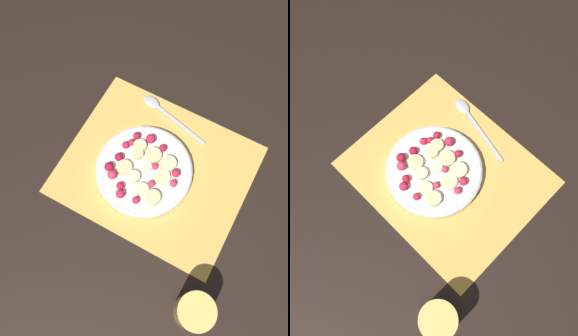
# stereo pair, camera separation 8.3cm
# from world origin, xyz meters

# --- Properties ---
(ground_plane) EXTENTS (3.00, 3.00, 0.00)m
(ground_plane) POSITION_xyz_m (0.00, 0.00, 0.00)
(ground_plane) COLOR black
(placemat) EXTENTS (0.42, 0.35, 0.01)m
(placemat) POSITION_xyz_m (0.00, 0.00, 0.00)
(placemat) COLOR #E0B251
(placemat) RESTS_ON ground_plane
(fruit_bowl) EXTENTS (0.22, 0.22, 0.05)m
(fruit_bowl) POSITION_xyz_m (0.02, 0.02, 0.02)
(fruit_bowl) COLOR white
(fruit_bowl) RESTS_ON placemat
(spoon) EXTENTS (0.19, 0.06, 0.01)m
(spoon) POSITION_xyz_m (0.06, -0.14, 0.01)
(spoon) COLOR silver
(spoon) RESTS_ON placemat
(drinking_glass) EXTENTS (0.07, 0.07, 0.11)m
(drinking_glass) POSITION_xyz_m (-0.21, 0.24, 0.05)
(drinking_glass) COLOR #F4CC66
(drinking_glass) RESTS_ON ground_plane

